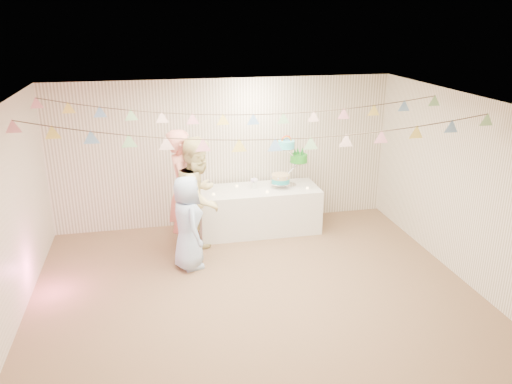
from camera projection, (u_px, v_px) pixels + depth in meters
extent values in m
plane|color=brown|center=(254.00, 290.00, 6.93)|extent=(6.00, 6.00, 0.00)
plane|color=white|center=(254.00, 103.00, 6.05)|extent=(6.00, 6.00, 0.00)
plane|color=white|center=(225.00, 153.00, 8.79)|extent=(6.00, 6.00, 0.00)
plane|color=white|center=(315.00, 306.00, 4.19)|extent=(6.00, 6.00, 0.00)
plane|color=white|center=(6.00, 221.00, 5.90)|extent=(5.00, 5.00, 0.00)
plane|color=white|center=(460.00, 187.00, 7.08)|extent=(5.00, 5.00, 0.00)
cube|color=white|center=(259.00, 210.00, 8.71)|extent=(2.07, 0.83, 0.78)
cylinder|color=white|center=(227.00, 193.00, 8.43)|extent=(0.34, 0.34, 0.02)
imported|color=#E18575|center=(184.00, 191.00, 7.83)|extent=(0.59, 0.79, 1.98)
imported|color=#DCC987|center=(199.00, 198.00, 7.66)|extent=(1.07, 1.16, 1.91)
imported|color=#A1BBE4|center=(188.00, 223.00, 7.33)|extent=(0.60, 0.78, 1.43)
cylinder|color=#FFD88C|center=(214.00, 194.00, 8.28)|extent=(0.04, 0.04, 0.03)
cylinder|color=#FFD88C|center=(237.00, 186.00, 8.67)|extent=(0.04, 0.04, 0.03)
cylinder|color=#FFD88C|center=(267.00, 192.00, 8.39)|extent=(0.04, 0.04, 0.03)
cylinder|color=#FFD88C|center=(275.00, 183.00, 8.84)|extent=(0.04, 0.04, 0.03)
cylinder|color=#FFD88C|center=(307.00, 188.00, 8.57)|extent=(0.04, 0.04, 0.03)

